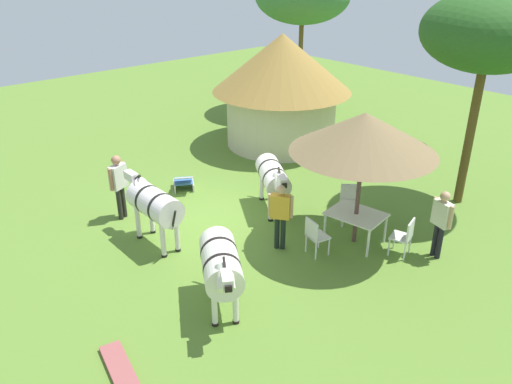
{
  "coord_description": "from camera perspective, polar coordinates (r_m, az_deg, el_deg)",
  "views": [
    {
      "loc": [
        9.36,
        -6.52,
        6.29
      ],
      "look_at": [
        1.07,
        0.73,
        1.0
      ],
      "focal_mm": 35.86,
      "sensor_mm": 36.0,
      "label": 1
    }
  ],
  "objects": [
    {
      "name": "ground_plane",
      "position": [
        13.02,
        -5.51,
        -3.35
      ],
      "size": [
        36.0,
        36.0,
        0.0
      ],
      "primitive_type": "plane",
      "color": "#597F2E"
    },
    {
      "name": "thatched_hut",
      "position": [
        17.62,
        2.88,
        11.89
      ],
      "size": [
        4.71,
        4.71,
        3.78
      ],
      "rotation": [
        0.0,
        0.0,
        5.03
      ],
      "color": "beige",
      "rests_on": "ground_plane"
    },
    {
      "name": "shade_umbrella",
      "position": [
        11.25,
        11.97,
        6.48
      ],
      "size": [
        3.23,
        3.23,
        3.15
      ],
      "color": "brown",
      "rests_on": "ground_plane"
    },
    {
      "name": "patio_dining_table",
      "position": [
        12.06,
        11.1,
        -2.71
      ],
      "size": [
        1.39,
        1.15,
        0.74
      ],
      "rotation": [
        0.0,
        0.0,
        0.16
      ],
      "color": "silver",
      "rests_on": "ground_plane"
    },
    {
      "name": "patio_chair_east_end",
      "position": [
        13.14,
        10.36,
        -0.83
      ],
      "size": [
        0.61,
        0.61,
        0.9
      ],
      "rotation": [
        0.0,
        0.0,
        -2.33
      ],
      "color": "silver",
      "rests_on": "ground_plane"
    },
    {
      "name": "patio_chair_west_end",
      "position": [
        11.47,
        6.6,
        -4.72
      ],
      "size": [
        0.51,
        0.5,
        0.9
      ],
      "rotation": [
        0.0,
        0.0,
        -0.19
      ],
      "color": "white",
      "rests_on": "ground_plane"
    },
    {
      "name": "patio_chair_near_hut",
      "position": [
        11.84,
        16.27,
        -4.65
      ],
      "size": [
        0.53,
        0.54,
        0.9
      ],
      "rotation": [
        0.0,
        0.0,
        -4.42
      ],
      "color": "white",
      "rests_on": "ground_plane"
    },
    {
      "name": "guest_beside_umbrella",
      "position": [
        11.82,
        19.97,
        -2.79
      ],
      "size": [
        0.56,
        0.32,
        1.61
      ],
      "rotation": [
        0.0,
        0.0,
        5.99
      ],
      "color": "black",
      "rests_on": "ground_plane"
    },
    {
      "name": "guest_behind_table",
      "position": [
        11.43,
        2.74,
        -2.15
      ],
      "size": [
        0.48,
        0.41,
        1.6
      ],
      "rotation": [
        0.0,
        0.0,
        0.62
      ],
      "color": "black",
      "rests_on": "ground_plane"
    },
    {
      "name": "standing_watcher",
      "position": [
        13.17,
        -15.07,
        1.17
      ],
      "size": [
        0.38,
        0.57,
        1.71
      ],
      "rotation": [
        0.0,
        0.0,
        -1.17
      ],
      "color": "black",
      "rests_on": "ground_plane"
    },
    {
      "name": "striped_lounge_chair",
      "position": [
        14.71,
        -8.08,
        1.15
      ],
      "size": [
        0.98,
        0.87,
        0.58
      ],
      "rotation": [
        0.0,
        0.0,
        1.03
      ],
      "color": "#3866AB",
      "rests_on": "ground_plane"
    },
    {
      "name": "zebra_nearest_camera",
      "position": [
        11.8,
        -11.37,
        -1.26
      ],
      "size": [
        2.14,
        0.68,
        1.59
      ],
      "rotation": [
        0.0,
        0.0,
        1.57
      ],
      "color": "silver",
      "rests_on": "ground_plane"
    },
    {
      "name": "zebra_by_umbrella",
      "position": [
        13.13,
        1.93,
        1.68
      ],
      "size": [
        2.02,
        1.42,
        1.49
      ],
      "rotation": [
        0.0,
        0.0,
        4.17
      ],
      "color": "silver",
      "rests_on": "ground_plane"
    },
    {
      "name": "zebra_toward_hut",
      "position": [
        9.61,
        -3.92,
        -8.06
      ],
      "size": [
        1.96,
        1.42,
        1.49
      ],
      "rotation": [
        0.0,
        0.0,
        4.16
      ],
      "color": "silver",
      "rests_on": "ground_plane"
    },
    {
      "name": "acacia_tree_right_background",
      "position": [
        13.79,
        24.61,
        15.9
      ],
      "size": [
        3.24,
        3.24,
        5.47
      ],
      "color": "brown",
      "rests_on": "ground_plane"
    }
  ]
}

